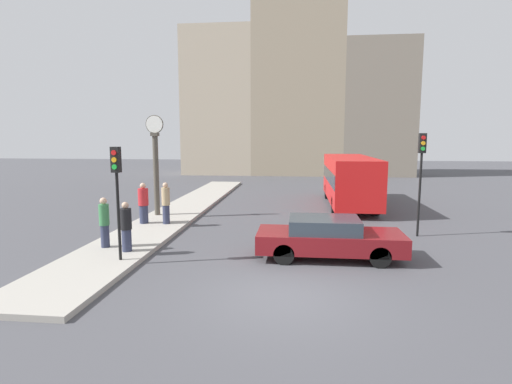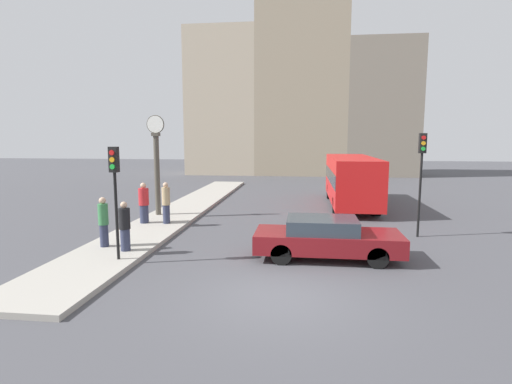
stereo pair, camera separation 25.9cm
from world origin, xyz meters
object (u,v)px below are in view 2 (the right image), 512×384
object	(u,v)px
street_clock	(157,164)
pedestrian_tan_coat	(166,203)
sedan_car	(326,238)
traffic_light_near	(115,179)
pedestrian_red_top	(144,203)
traffic_light_far	(422,164)
bus_distant	(351,178)
pedestrian_black_jacket	(125,226)
pedestrian_green_hoodie	(103,222)

from	to	relation	value
street_clock	pedestrian_tan_coat	size ratio (longest dim) A/B	2.64
sedan_car	traffic_light_near	distance (m)	6.80
street_clock	pedestrian_red_top	bearing A→B (deg)	-87.31
traffic_light_near	street_clock	world-z (taller)	street_clock
sedan_car	traffic_light_far	xyz separation A→B (m)	(3.73, 3.30, 2.19)
sedan_car	bus_distant	size ratio (longest dim) A/B	0.54
sedan_car	pedestrian_tan_coat	size ratio (longest dim) A/B	2.57
traffic_light_near	street_clock	distance (m)	7.23
pedestrian_black_jacket	pedestrian_tan_coat	world-z (taller)	pedestrian_tan_coat
pedestrian_green_hoodie	bus_distant	bearing A→B (deg)	47.57
street_clock	pedestrian_tan_coat	xyz separation A→B (m)	(1.09, -1.91, -1.56)
sedan_car	bus_distant	distance (m)	10.46
pedestrian_tan_coat	bus_distant	bearing A→B (deg)	36.88
street_clock	pedestrian_green_hoodie	bearing A→B (deg)	-87.50
traffic_light_near	street_clock	bearing A→B (deg)	101.11
bus_distant	traffic_light_far	size ratio (longest dim) A/B	2.13
bus_distant	pedestrian_green_hoodie	world-z (taller)	bus_distant
sedan_car	pedestrian_tan_coat	world-z (taller)	pedestrian_tan_coat
bus_distant	pedestrian_tan_coat	world-z (taller)	bus_distant
pedestrian_red_top	bus_distant	bearing A→B (deg)	33.95
traffic_light_far	pedestrian_tan_coat	distance (m)	10.57
pedestrian_black_jacket	pedestrian_tan_coat	bearing A→B (deg)	91.36
street_clock	pedestrian_black_jacket	xyz separation A→B (m)	(1.19, -6.16, -1.65)
traffic_light_far	pedestrian_red_top	distance (m)	11.56
bus_distant	pedestrian_black_jacket	bearing A→B (deg)	-128.40
pedestrian_red_top	pedestrian_green_hoodie	world-z (taller)	pedestrian_red_top
sedan_car	bus_distant	xyz separation A→B (m)	(1.90, 10.24, 0.91)
bus_distant	pedestrian_tan_coat	bearing A→B (deg)	-143.12
sedan_car	bus_distant	bearing A→B (deg)	79.51
traffic_light_far	pedestrian_green_hoodie	xyz separation A→B (m)	(-11.24, -3.36, -1.86)
street_clock	pedestrian_black_jacket	world-z (taller)	street_clock
sedan_car	traffic_light_near	xyz separation A→B (m)	(-6.37, -1.37, 1.95)
bus_distant	pedestrian_black_jacket	xyz separation A→B (m)	(-8.47, -10.68, -0.62)
bus_distant	pedestrian_black_jacket	size ratio (longest dim) A/B	5.23
sedan_car	traffic_light_near	bearing A→B (deg)	-167.85
bus_distant	traffic_light_far	xyz separation A→B (m)	(1.83, -6.94, 1.28)
sedan_car	pedestrian_green_hoodie	distance (m)	7.52
bus_distant	street_clock	distance (m)	10.72
street_clock	pedestrian_green_hoodie	size ratio (longest dim) A/B	2.78
sedan_car	pedestrian_black_jacket	xyz separation A→B (m)	(-6.57, -0.44, 0.29)
traffic_light_near	traffic_light_far	bearing A→B (deg)	24.84
pedestrian_black_jacket	traffic_light_near	bearing A→B (deg)	-77.89
traffic_light_far	street_clock	xyz separation A→B (m)	(-11.49, 2.42, -0.26)
traffic_light_far	street_clock	size ratio (longest dim) A/B	0.85
bus_distant	pedestrian_black_jacket	distance (m)	13.65
traffic_light_near	pedestrian_red_top	xyz separation A→B (m)	(-1.30, 5.17, -1.61)
pedestrian_black_jacket	pedestrian_red_top	size ratio (longest dim) A/B	0.93
traffic_light_far	pedestrian_black_jacket	bearing A→B (deg)	-160.02
bus_distant	street_clock	world-z (taller)	street_clock
pedestrian_black_jacket	pedestrian_red_top	bearing A→B (deg)	104.59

